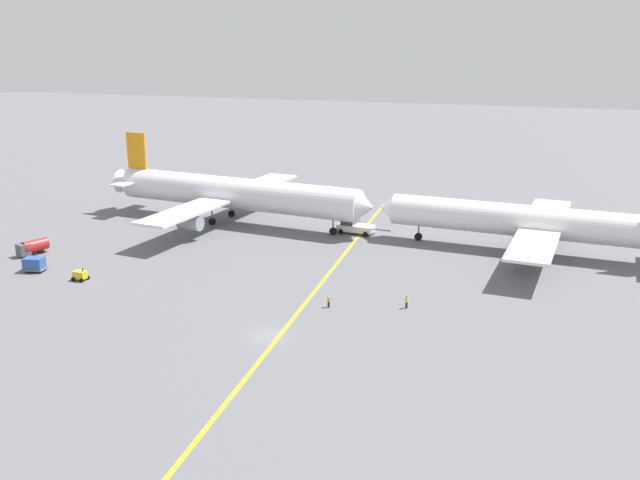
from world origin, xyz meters
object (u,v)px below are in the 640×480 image
object	(u,v)px
pushback_tug	(355,227)
gse_gpu_cart_small	(80,275)
airliner_at_gate_left	(235,194)
airliner_being_pushed	(531,222)
gse_fuel_bowser_stubby	(32,247)
gse_container_dolly_flat	(34,264)
ground_crew_wing_walker_right	(407,302)
ground_crew_marshaller_foreground	(329,301)

from	to	relation	value
pushback_tug	gse_gpu_cart_small	size ratio (longest dim) A/B	4.52
pushback_tug	airliner_at_gate_left	bearing A→B (deg)	-179.97
airliner_being_pushed	gse_fuel_bowser_stubby	bearing A→B (deg)	-160.52
gse_container_dolly_flat	ground_crew_wing_walker_right	size ratio (longest dim) A/B	2.16
airliner_being_pushed	gse_container_dolly_flat	bearing A→B (deg)	-154.21
airliner_at_gate_left	gse_container_dolly_flat	distance (m)	39.67
airliner_being_pushed	gse_container_dolly_flat	distance (m)	77.58
airliner_being_pushed	ground_crew_wing_walker_right	distance (m)	33.75
airliner_being_pushed	ground_crew_wing_walker_right	world-z (taller)	airliner_being_pushed
airliner_being_pushed	gse_fuel_bowser_stubby	distance (m)	80.59
gse_gpu_cart_small	ground_crew_marshaller_foreground	bearing A→B (deg)	2.23
airliner_being_pushed	gse_gpu_cart_small	distance (m)	70.17
airliner_being_pushed	ground_crew_wing_walker_right	size ratio (longest dim) A/B	30.40
gse_container_dolly_flat	ground_crew_wing_walker_right	world-z (taller)	gse_container_dolly_flat
pushback_tug	ground_crew_marshaller_foreground	world-z (taller)	pushback_tug
pushback_tug	gse_fuel_bowser_stubby	size ratio (longest dim) A/B	1.86
airliner_at_gate_left	pushback_tug	world-z (taller)	airliner_at_gate_left
gse_fuel_bowser_stubby	gse_container_dolly_flat	size ratio (longest dim) A/B	1.47
pushback_tug	gse_container_dolly_flat	size ratio (longest dim) A/B	2.73
pushback_tug	ground_crew_wing_walker_right	bearing A→B (deg)	-63.50
gse_fuel_bowser_stubby	airliner_being_pushed	bearing A→B (deg)	19.48
airliner_being_pushed	gse_fuel_bowser_stubby	xyz separation A→B (m)	(-75.89, -26.84, -3.78)
ground_crew_marshaller_foreground	airliner_at_gate_left	bearing A→B (deg)	130.13
gse_gpu_cart_small	ground_crew_wing_walker_right	distance (m)	47.17
gse_gpu_cart_small	gse_fuel_bowser_stubby	bearing A→B (deg)	151.97
ground_crew_marshaller_foreground	gse_container_dolly_flat	bearing A→B (deg)	-179.71
pushback_tug	ground_crew_wing_walker_right	xyz separation A→B (m)	(16.32, -32.72, -0.31)
gse_fuel_bowser_stubby	gse_container_dolly_flat	bearing A→B (deg)	-48.25
pushback_tug	ground_crew_marshaller_foreground	distance (m)	36.29
ground_crew_marshaller_foreground	ground_crew_wing_walker_right	distance (m)	10.11
gse_fuel_bowser_stubby	airliner_at_gate_left	bearing A→B (deg)	52.30
airliner_at_gate_left	gse_container_dolly_flat	size ratio (longest dim) A/B	15.39
pushback_tug	gse_fuel_bowser_stubby	bearing A→B (deg)	-147.65
gse_fuel_bowser_stubby	gse_container_dolly_flat	distance (m)	9.21
pushback_tug	ground_crew_wing_walker_right	size ratio (longest dim) A/B	5.89
ground_crew_wing_walker_right	airliner_at_gate_left	bearing A→B (deg)	140.54
airliner_at_gate_left	airliner_being_pushed	world-z (taller)	airliner_being_pushed
pushback_tug	gse_container_dolly_flat	world-z (taller)	pushback_tug
airliner_at_gate_left	airliner_being_pushed	xyz separation A→B (m)	(53.46, -2.18, -0.48)
airliner_being_pushed	gse_gpu_cart_small	size ratio (longest dim) A/B	23.32
gse_gpu_cart_small	gse_fuel_bowser_stubby	distance (m)	17.22
airliner_at_gate_left	gse_container_dolly_flat	bearing A→B (deg)	-114.42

